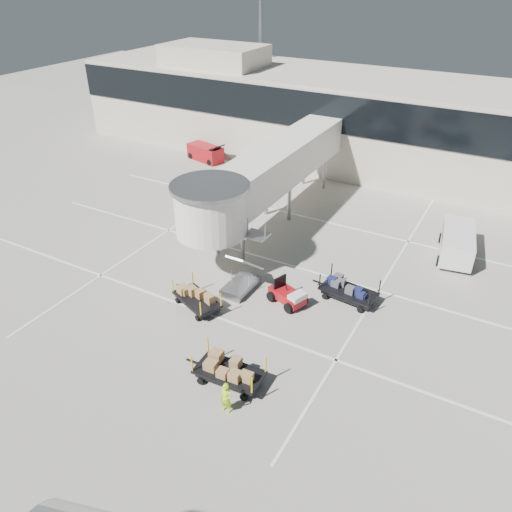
% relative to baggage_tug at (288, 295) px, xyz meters
% --- Properties ---
extents(ground, '(140.00, 140.00, 0.00)m').
position_rel_baggage_tug_xyz_m(ground, '(-1.72, -5.18, -0.54)').
color(ground, '#B9B4A5').
rests_on(ground, ground).
extents(lane_markings, '(40.00, 30.00, 0.02)m').
position_rel_baggage_tug_xyz_m(lane_markings, '(-2.39, 4.15, -0.53)').
color(lane_markings, white).
rests_on(lane_markings, ground).
extents(terminal, '(64.00, 12.11, 15.20)m').
position_rel_baggage_tug_xyz_m(terminal, '(-2.07, 24.76, 3.57)').
color(terminal, beige).
rests_on(terminal, ground).
extents(jet_bridge, '(5.70, 20.40, 6.03)m').
position_rel_baggage_tug_xyz_m(jet_bridge, '(-5.69, 7.08, 3.74)').
color(jet_bridge, silver).
rests_on(jet_bridge, ground).
extents(baggage_tug, '(2.49, 2.07, 1.48)m').
position_rel_baggage_tug_xyz_m(baggage_tug, '(0.00, 0.00, 0.00)').
color(baggage_tug, maroon).
rests_on(baggage_tug, ground).
extents(suitcase_cart, '(4.09, 1.98, 1.58)m').
position_rel_baggage_tug_xyz_m(suitcase_cart, '(2.99, 2.08, 0.02)').
color(suitcase_cart, black).
rests_on(suitcase_cart, ground).
extents(box_cart_near, '(4.08, 1.82, 1.58)m').
position_rel_baggage_tug_xyz_m(box_cart_near, '(0.50, -7.05, 0.07)').
color(box_cart_near, black).
rests_on(box_cart_near, ground).
extents(box_cart_far, '(3.77, 2.53, 1.46)m').
position_rel_baggage_tug_xyz_m(box_cart_far, '(-4.39, -2.93, 0.01)').
color(box_cart_far, black).
rests_on(box_cart_far, ground).
extents(ground_worker, '(0.60, 0.41, 1.63)m').
position_rel_baggage_tug_xyz_m(ground_worker, '(1.20, -8.67, 0.27)').
color(ground_worker, '#9FD716').
rests_on(ground_worker, ground).
extents(minivan, '(2.82, 5.23, 1.89)m').
position_rel_baggage_tug_xyz_m(minivan, '(7.50, 10.52, 0.59)').
color(minivan, silver).
rests_on(minivan, ground).
extents(belt_loader, '(4.33, 2.49, 1.97)m').
position_rel_baggage_tug_xyz_m(belt_loader, '(-17.71, 17.55, 0.21)').
color(belt_loader, maroon).
rests_on(belt_loader, ground).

